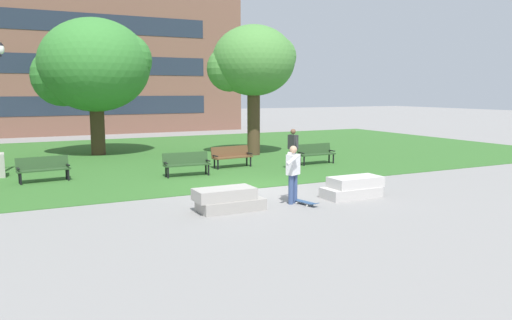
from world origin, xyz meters
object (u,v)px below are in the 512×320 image
at_px(skateboard, 304,202).
at_px(park_bench_near_left, 231,155).
at_px(park_bench_far_right, 187,163).
at_px(person_bystander_near_lawn, 293,147).
at_px(person_skateboarder, 293,171).
at_px(park_bench_near_right, 316,152).
at_px(concrete_block_left, 353,187).
at_px(park_bench_far_left, 43,168).
at_px(concrete_block_center, 228,200).

xyz_separation_m(skateboard, park_bench_near_left, (0.97, 7.42, 0.45)).
distance_m(park_bench_far_right, person_bystander_near_lawn, 4.50).
distance_m(park_bench_near_left, person_bystander_near_lawn, 2.72).
bearing_deg(person_skateboarder, park_bench_near_right, 51.85).
distance_m(concrete_block_left, skateboard, 1.93).
xyz_separation_m(park_bench_near_left, park_bench_far_right, (-2.44, -1.22, 0.00)).
bearing_deg(park_bench_far_right, park_bench_near_right, 3.97).
distance_m(skateboard, park_bench_far_left, 9.81).
height_order(concrete_block_center, concrete_block_left, same).
bearing_deg(skateboard, park_bench_near_left, 82.52).
bearing_deg(concrete_block_center, park_bench_near_left, 65.35).
xyz_separation_m(skateboard, park_bench_near_right, (4.77, 6.63, 0.45)).
distance_m(park_bench_near_right, park_bench_far_right, 6.25).
relative_size(skateboard, park_bench_far_left, 0.56).
xyz_separation_m(concrete_block_left, park_bench_near_right, (2.86, 6.43, 0.23)).
height_order(concrete_block_center, park_bench_far_right, park_bench_far_right).
bearing_deg(person_skateboarder, park_bench_near_left, 80.50).
distance_m(concrete_block_left, park_bench_near_left, 7.28).
relative_size(concrete_block_left, park_bench_far_left, 1.02).
bearing_deg(person_bystander_near_lawn, concrete_block_center, -134.74).
bearing_deg(person_skateboarder, park_bench_far_right, 101.91).
bearing_deg(park_bench_near_left, park_bench_near_right, -11.72).
distance_m(person_skateboarder, person_bystander_near_lawn, 6.23).
bearing_deg(person_bystander_near_lawn, park_bench_far_left, 169.93).
relative_size(person_skateboarder, park_bench_near_right, 0.94).
bearing_deg(skateboard, park_bench_near_right, 54.30).
relative_size(park_bench_near_right, park_bench_far_right, 1.00).
bearing_deg(concrete_block_left, person_bystander_near_lawn, 78.88).
relative_size(concrete_block_center, park_bench_far_left, 1.04).
height_order(concrete_block_left, skateboard, concrete_block_left).
height_order(park_bench_near_right, park_bench_far_right, same).
bearing_deg(park_bench_far_right, person_bystander_near_lawn, -7.24).
bearing_deg(park_bench_far_right, park_bench_near_left, 26.52).
bearing_deg(person_skateboarder, concrete_block_left, -2.16).
distance_m(park_bench_near_left, park_bench_far_left, 7.49).
distance_m(park_bench_near_left, park_bench_near_right, 3.87).
bearing_deg(park_bench_far_right, skateboard, -76.68).
relative_size(skateboard, park_bench_near_right, 0.57).
height_order(concrete_block_center, person_skateboarder, person_skateboarder).
bearing_deg(skateboard, park_bench_far_left, 131.65).
xyz_separation_m(concrete_block_center, park_bench_far_right, (0.81, 5.87, 0.23)).
relative_size(concrete_block_center, park_bench_near_right, 1.06).
distance_m(skateboard, park_bench_far_right, 6.39).
height_order(park_bench_near_right, park_bench_far_left, same).
height_order(park_bench_far_left, park_bench_far_right, same).
height_order(park_bench_near_left, park_bench_far_left, same).
distance_m(concrete_block_left, person_bystander_near_lawn, 5.58).
bearing_deg(concrete_block_center, skateboard, -8.32).
xyz_separation_m(concrete_block_left, park_bench_far_right, (-3.38, 6.00, 0.23)).
bearing_deg(park_bench_near_right, park_bench_far_left, 176.50).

